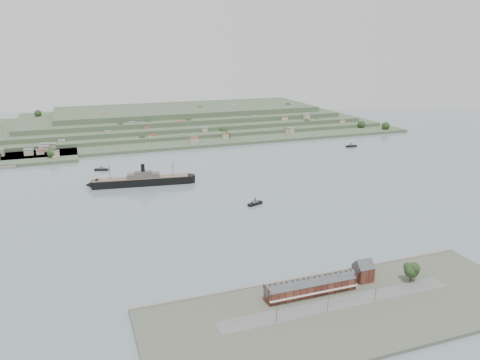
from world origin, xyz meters
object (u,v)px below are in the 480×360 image
object	(u,v)px
terrace_row	(311,287)
gabled_building	(363,271)
steamship	(139,181)
fig_tree	(412,270)
tugboat	(255,203)

from	to	relation	value
terrace_row	gabled_building	distance (m)	37.74
gabled_building	steamship	xyz separation A→B (m)	(-97.70, 249.11, -3.30)
terrace_row	gabled_building	xyz separation A→B (m)	(37.50, 4.02, 1.34)
gabled_building	fig_tree	bearing A→B (deg)	-22.70
tugboat	gabled_building	bearing A→B (deg)	-86.73
terrace_row	tugboat	world-z (taller)	terrace_row
steamship	tugboat	xyz separation A→B (m)	(88.94, -95.80, -3.23)
terrace_row	steamship	world-z (taller)	steamship
fig_tree	terrace_row	bearing A→B (deg)	173.60
steamship	fig_tree	bearing A→B (deg)	-64.43
gabled_building	terrace_row	bearing A→B (deg)	-173.88
fig_tree	tugboat	bearing A→B (deg)	102.22
terrace_row	tugboat	xyz separation A→B (m)	(28.75, 157.33, -5.19)
gabled_building	tugboat	distance (m)	153.70
terrace_row	tugboat	distance (m)	160.02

